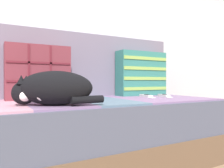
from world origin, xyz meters
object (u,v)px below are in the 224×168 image
(game_remote_near, at_px, (164,96))
(game_remote_far, at_px, (146,96))
(throw_pillow_striped, at_px, (141,74))
(sleeping_cat, at_px, (51,89))
(couch, at_px, (75,135))
(throw_pillow_quilted, at_px, (38,72))

(game_remote_near, distance_m, game_remote_far, 0.15)
(game_remote_near, bearing_deg, throw_pillow_striped, 100.06)
(sleeping_cat, xyz_separation_m, game_remote_far, (0.74, 0.21, -0.07))
(couch, height_order, sleeping_cat, sleeping_cat)
(couch, relative_size, throw_pillow_quilted, 4.84)
(throw_pillow_quilted, height_order, game_remote_far, throw_pillow_quilted)
(throw_pillow_quilted, relative_size, sleeping_cat, 0.97)
(throw_pillow_striped, height_order, game_remote_far, throw_pillow_striped)
(throw_pillow_quilted, height_order, throw_pillow_striped, throw_pillow_striped)
(throw_pillow_striped, bearing_deg, couch, -163.54)
(throw_pillow_quilted, relative_size, throw_pillow_striped, 0.93)
(couch, bearing_deg, throw_pillow_striped, 16.46)
(throw_pillow_striped, bearing_deg, throw_pillow_quilted, 179.97)
(throw_pillow_quilted, bearing_deg, throw_pillow_striped, -0.03)
(throw_pillow_striped, relative_size, game_remote_near, 2.28)
(throw_pillow_striped, relative_size, sleeping_cat, 1.04)
(sleeping_cat, bearing_deg, couch, 48.18)
(throw_pillow_striped, distance_m, game_remote_far, 0.29)
(game_remote_near, xyz_separation_m, game_remote_far, (-0.14, 0.03, 0.00))
(throw_pillow_striped, height_order, sleeping_cat, throw_pillow_striped)
(game_remote_far, bearing_deg, game_remote_near, -12.14)
(game_remote_far, bearing_deg, throw_pillow_quilted, 164.39)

